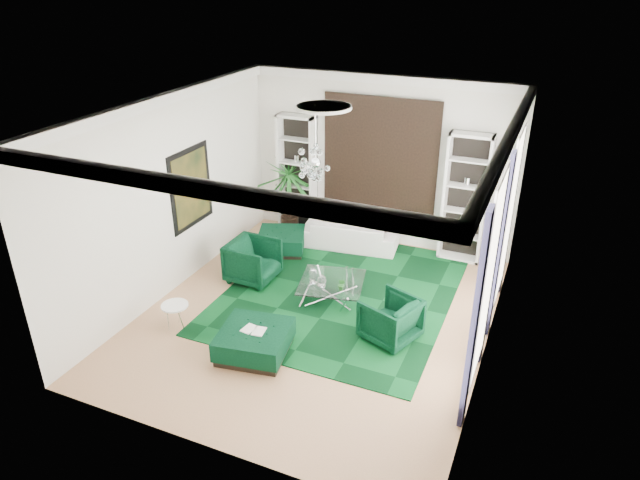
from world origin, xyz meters
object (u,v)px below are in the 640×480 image
at_px(sofa, 350,234).
at_px(ottoman_front, 255,342).
at_px(armchair_right, 390,319).
at_px(side_table, 176,316).
at_px(coffee_table, 332,291).
at_px(ottoman_side, 282,242).
at_px(palm, 289,186).
at_px(armchair_left, 253,261).

bearing_deg(sofa, ottoman_front, 82.24).
xyz_separation_m(armchair_right, side_table, (-3.57, -1.18, -0.17)).
xyz_separation_m(coffee_table, side_table, (-2.17, -1.94, 0.03)).
bearing_deg(ottoman_side, sofa, 30.89).
bearing_deg(coffee_table, armchair_right, -28.84).
bearing_deg(coffee_table, ottoman_side, 140.60).
relative_size(ottoman_side, side_table, 2.11).
distance_m(armchair_right, coffee_table, 1.60).
relative_size(ottoman_front, palm, 0.47).
xyz_separation_m(armchair_left, palm, (-0.36, 2.41, 0.74)).
relative_size(coffee_table, ottoman_side, 1.17).
bearing_deg(armchair_right, palm, -112.23).
bearing_deg(palm, coffee_table, -49.88).
bearing_deg(sofa, armchair_left, 52.90).
xyz_separation_m(ottoman_side, ottoman_front, (1.29, -3.54, -0.00)).
bearing_deg(side_table, ottoman_front, -3.36).
distance_m(coffee_table, palm, 3.43).
xyz_separation_m(ottoman_front, palm, (-1.58, 4.55, 0.95)).
distance_m(sofa, ottoman_front, 4.34).
xyz_separation_m(sofa, coffee_table, (0.49, -2.30, -0.11)).
distance_m(ottoman_side, palm, 1.42).
bearing_deg(palm, ottoman_front, -70.87).
relative_size(armchair_left, ottoman_front, 0.85).
xyz_separation_m(armchair_left, ottoman_front, (1.22, -2.14, -0.21)).
distance_m(armchair_right, ottoman_side, 3.94).
distance_m(coffee_table, ottoman_side, 2.36).
relative_size(armchair_right, coffee_table, 0.73).
bearing_deg(sofa, coffee_table, 94.90).
bearing_deg(armchair_right, coffee_table, -98.01).
bearing_deg(ottoman_front, coffee_table, 75.22).
distance_m(armchair_left, ottoman_side, 1.42).
bearing_deg(armchair_left, side_table, 169.46).
relative_size(sofa, coffee_table, 1.81).
height_order(sofa, coffee_table, sofa).
relative_size(side_table, palm, 0.20).
relative_size(sofa, armchair_right, 2.48).
xyz_separation_m(armchair_right, ottoman_side, (-3.22, 2.27, -0.17)).
bearing_deg(sofa, side_table, 61.22).
height_order(sofa, side_table, sofa).
xyz_separation_m(sofa, palm, (-1.63, 0.21, 0.86)).
bearing_deg(sofa, ottoman_side, 23.77).
relative_size(ottoman_side, ottoman_front, 0.91).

